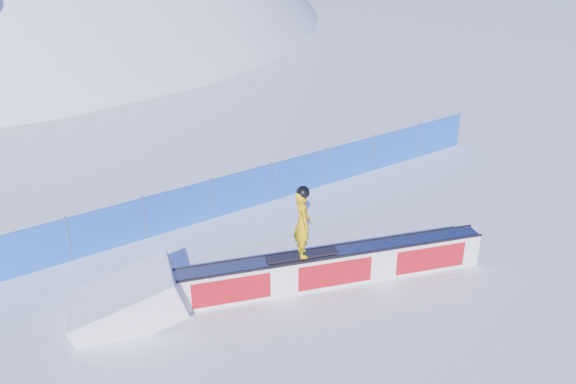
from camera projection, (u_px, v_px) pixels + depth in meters
ground at (270, 308)px, 14.31m from camera, size 160.00×160.00×0.00m
safety_fence at (179, 208)px, 17.40m from camera, size 22.05×0.05×1.30m
rail_box at (332, 268)px, 14.99m from camera, size 7.29×2.85×0.90m
snow_ramp at (129, 317)px, 14.00m from camera, size 2.86×2.27×1.56m
snowboarder at (303, 222)px, 14.24m from camera, size 1.68×0.81×1.75m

